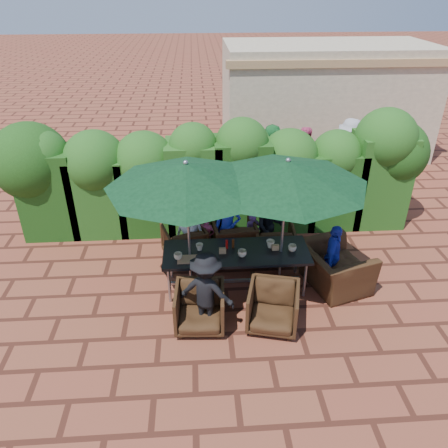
{
  "coord_description": "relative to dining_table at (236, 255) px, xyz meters",
  "views": [
    {
      "loc": [
        -0.44,
        -6.19,
        4.89
      ],
      "look_at": [
        0.0,
        0.4,
        1.12
      ],
      "focal_mm": 35.0,
      "sensor_mm": 36.0,
      "label": 1
    }
  ],
  "objects": [
    {
      "name": "adult_end_right",
      "position": [
        1.7,
        -0.04,
        -0.08
      ],
      "size": [
        0.61,
        0.79,
        1.2
      ],
      "primitive_type": "imported",
      "rotation": [
        0.0,
        0.0,
        1.15
      ],
      "color": "#2231B8",
      "rests_on": "ground"
    },
    {
      "name": "child_right",
      "position": [
        0.43,
        1.03,
        -0.22
      ],
      "size": [
        0.39,
        0.34,
        0.92
      ],
      "primitive_type": "imported",
      "rotation": [
        0.0,
        0.0,
        0.24
      ],
      "color": "#794494",
      "rests_on": "ground"
    },
    {
      "name": "chair_far_mid",
      "position": [
        0.05,
        1.06,
        -0.25
      ],
      "size": [
        0.9,
        0.85,
        0.84
      ],
      "primitive_type": "imported",
      "rotation": [
        0.0,
        0.0,
        3.25
      ],
      "color": "black",
      "rests_on": "ground"
    },
    {
      "name": "cup_c",
      "position": [
        0.08,
        -0.16,
        0.13
      ],
      "size": [
        0.15,
        0.15,
        0.12
      ],
      "primitive_type": "imported",
      "color": "beige",
      "rests_on": "dining_table"
    },
    {
      "name": "chair_end_right",
      "position": [
        1.75,
        -0.08,
        -0.17
      ],
      "size": [
        1.07,
        1.34,
        1.02
      ],
      "primitive_type": "imported",
      "rotation": [
        0.0,
        0.0,
        1.87
      ],
      "color": "black",
      "rests_on": "ground"
    },
    {
      "name": "adult_near_left",
      "position": [
        -0.55,
        -0.98,
        0.0
      ],
      "size": [
        0.96,
        0.7,
        1.36
      ],
      "primitive_type": "imported",
      "rotation": [
        0.0,
        0.0,
        2.76
      ],
      "color": "black",
      "rests_on": "ground"
    },
    {
      "name": "sauce_bottle",
      "position": [
        -0.04,
        0.12,
        0.16
      ],
      "size": [
        0.04,
        0.04,
        0.17
      ],
      "primitive_type": "cylinder",
      "color": "#4C230C",
      "rests_on": "dining_table"
    },
    {
      "name": "chair_far_left",
      "position": [
        -0.92,
        0.98,
        -0.28
      ],
      "size": [
        0.95,
        0.92,
        0.79
      ],
      "primitive_type": "imported",
      "rotation": [
        0.0,
        0.0,
        3.44
      ],
      "color": "black",
      "rests_on": "ground"
    },
    {
      "name": "building",
      "position": [
        3.31,
        6.91,
        0.93
      ],
      "size": [
        6.2,
        3.08,
        3.2
      ],
      "color": "beige",
      "rests_on": "ground"
    },
    {
      "name": "umbrella_left",
      "position": [
        -0.8,
        -0.04,
        1.54
      ],
      "size": [
        2.57,
        2.57,
        2.46
      ],
      "color": "gray",
      "rests_on": "ground"
    },
    {
      "name": "cup_a",
      "position": [
        -0.99,
        -0.17,
        0.13
      ],
      "size": [
        0.15,
        0.15,
        0.12
      ],
      "primitive_type": "imported",
      "color": "beige",
      "rests_on": "dining_table"
    },
    {
      "name": "number_block_right",
      "position": [
        0.68,
        0.0,
        0.12
      ],
      "size": [
        0.12,
        0.06,
        0.1
      ],
      "primitive_type": "cube",
      "color": "tan",
      "rests_on": "dining_table"
    },
    {
      "name": "cup_b",
      "position": [
        -0.63,
        0.09,
        0.13
      ],
      "size": [
        0.13,
        0.13,
        0.12
      ],
      "primitive_type": "imported",
      "color": "beige",
      "rests_on": "dining_table"
    },
    {
      "name": "hedge_wall",
      "position": [
        -0.28,
        2.23,
        0.66
      ],
      "size": [
        9.1,
        1.6,
        2.59
      ],
      "color": "#15320D",
      "rests_on": "ground"
    },
    {
      "name": "adult_far_left",
      "position": [
        -0.79,
        0.96,
        -0.09
      ],
      "size": [
        0.67,
        0.54,
        1.18
      ],
      "primitive_type": "imported",
      "rotation": [
        0.0,
        0.0,
        -0.39
      ],
      "color": "silver",
      "rests_on": "ground"
    },
    {
      "name": "cup_d",
      "position": [
        0.61,
        0.09,
        0.14
      ],
      "size": [
        0.14,
        0.14,
        0.14
      ],
      "primitive_type": "imported",
      "color": "beige",
      "rests_on": "dining_table"
    },
    {
      "name": "cup_e",
      "position": [
        0.96,
        -0.05,
        0.13
      ],
      "size": [
        0.15,
        0.15,
        0.12
      ],
      "primitive_type": "imported",
      "color": "beige",
      "rests_on": "dining_table"
    },
    {
      "name": "pedestrian_a",
      "position": [
        1.27,
        4.11,
        0.18
      ],
      "size": [
        1.63,
        0.67,
        1.72
      ],
      "primitive_type": "imported",
      "rotation": [
        0.0,
        0.0,
        3.08
      ],
      "color": "#248539",
      "rests_on": "ground"
    },
    {
      "name": "adult_far_mid",
      "position": [
        -0.08,
        0.92,
        0.01
      ],
      "size": [
        0.55,
        0.47,
        1.37
      ],
      "primitive_type": "imported",
      "rotation": [
        0.0,
        0.0,
        -0.14
      ],
      "color": "#2231B8",
      "rests_on": "ground"
    },
    {
      "name": "umbrella_right",
      "position": [
        0.77,
        -0.05,
        1.54
      ],
      "size": [
        2.61,
        2.61,
        2.46
      ],
      "color": "gray",
      "rests_on": "ground"
    },
    {
      "name": "adult_far_right",
      "position": [
        0.76,
        1.03,
        -0.06
      ],
      "size": [
        0.6,
        0.38,
        1.23
      ],
      "primitive_type": "imported",
      "rotation": [
        0.0,
        0.0,
        0.03
      ],
      "color": "black",
      "rests_on": "ground"
    },
    {
      "name": "chair_near_right",
      "position": [
        0.49,
        -1.04,
        -0.28
      ],
      "size": [
        0.93,
        0.89,
        0.8
      ],
      "primitive_type": "imported",
      "rotation": [
        0.0,
        0.0,
        -0.24
      ],
      "color": "black",
      "rests_on": "ground"
    },
    {
      "name": "number_block_left",
      "position": [
        -0.24,
        -0.04,
        0.12
      ],
      "size": [
        0.12,
        0.06,
        0.1
      ],
      "primitive_type": "cube",
      "color": "tan",
      "rests_on": "dining_table"
    },
    {
      "name": "ground",
      "position": [
        -0.19,
        -0.09,
        -0.68
      ],
      "size": [
        80.0,
        80.0,
        0.0
      ],
      "primitive_type": "plane",
      "color": "brown",
      "rests_on": "ground"
    },
    {
      "name": "chair_far_right",
      "position": [
        0.83,
        0.91,
        -0.28
      ],
      "size": [
        0.8,
        0.75,
        0.79
      ],
      "primitive_type": "imported",
      "rotation": [
        0.0,
        0.0,
        3.09
      ],
      "color": "black",
      "rests_on": "ground"
    },
    {
      "name": "pedestrian_c",
      "position": [
        3.25,
        4.07,
        0.24
      ],
      "size": [
        1.24,
        1.16,
        1.83
      ],
      "primitive_type": "imported",
      "rotation": [
        0.0,
        0.0,
        2.45
      ],
      "color": "#9A99A1",
      "rests_on": "ground"
    },
    {
      "name": "pedestrian_b",
      "position": [
        2.12,
        4.26,
        0.12
      ],
      "size": [
        0.83,
        0.59,
        1.59
      ],
      "primitive_type": "imported",
      "rotation": [
        0.0,
        0.0,
        3.31
      ],
      "color": "#C94776",
      "rests_on": "ground"
    },
    {
      "name": "child_left",
      "position": [
        -0.48,
        0.98,
        -0.23
      ],
      "size": [
        0.4,
        0.36,
        0.9
      ],
      "primitive_type": "imported",
      "rotation": [
        0.0,
        0.0,
        -0.38
      ],
      "color": "#C94776",
      "rests_on": "ground"
    },
    {
      "name": "chair_near_left",
      "position": [
        -0.66,
        -0.97,
        -0.28
      ],
      "size": [
        0.81,
        0.76,
        0.79
      ],
      "primitive_type": "imported",
      "rotation": [
        0.0,
        0.0,
        -0.06
      ],
      "color": "black",
      "rests_on": "ground"
    },
    {
      "name": "dining_table",
      "position": [
        0.0,
        0.0,
        0.0
      ],
      "size": [
        2.52,
        0.9,
        0.75
      ],
      "color": "black",
      "rests_on": "ground"
    },
    {
      "name": "ketchup_bottle",
      "position": [
        -0.16,
        0.1,
        0.16
      ],
      "size": [
        0.04,
        0.04,
        0.17
      ],
      "primitive_type": "cylinder",
      "color": "#B20C0A",
      "rests_on": "dining_table"
    },
    {
      "name": "serving_tray",
      "position": [
        -0.83,
        -0.2,
        0.08
      ],
      "size": [
        0.35,
        0.25,
        0.02
      ],
      "primitive_type": "cube",
      "color": "#AB7A52",
      "rests_on": "dining_table"
    }
  ]
}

